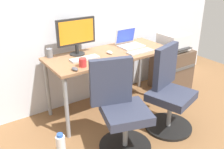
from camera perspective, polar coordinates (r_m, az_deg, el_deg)
ground_plane at (r=3.42m, az=-0.47°, el=-7.29°), size 5.28×5.28×0.00m
back_wall at (r=3.30m, az=-4.53°, el=15.62°), size 4.40×0.04×2.60m
desk at (r=3.12m, az=-0.51°, el=3.49°), size 1.54×0.64×0.76m
office_chair_left at (r=2.55m, az=1.95°, el=-7.98°), size 0.55×0.55×0.94m
office_chair_right at (r=2.94m, az=12.51°, el=-3.99°), size 0.55×0.55×0.94m
side_cabinet at (r=3.92m, az=13.06°, el=1.26°), size 0.48×0.48×0.61m
printer at (r=3.78m, az=13.66°, el=7.17°), size 0.38×0.40×0.24m
water_bottle_on_floor at (r=2.57m, az=-11.29°, el=-15.79°), size 0.09×0.09×0.31m
desktop_monitor at (r=3.01m, az=-7.98°, el=8.98°), size 0.48×0.18×0.43m
open_laptop at (r=3.37m, az=3.80°, el=7.31°), size 0.31×0.27×0.22m
keyboard_by_monitor at (r=2.91m, az=-6.13°, el=3.57°), size 0.34×0.12×0.02m
keyboard_by_laptop at (r=3.14m, az=6.30°, el=5.12°), size 0.34×0.12×0.02m
mouse_by_monitor at (r=2.62m, az=-8.28°, el=1.26°), size 0.06×0.10×0.03m
mouse_by_laptop at (r=3.07m, az=-0.56°, el=4.97°), size 0.06×0.10×0.03m
coffee_mug at (r=2.69m, az=-6.56°, el=2.67°), size 0.08×0.08×0.09m
pen_cup at (r=3.02m, az=-13.76°, el=4.67°), size 0.07×0.07×0.10m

